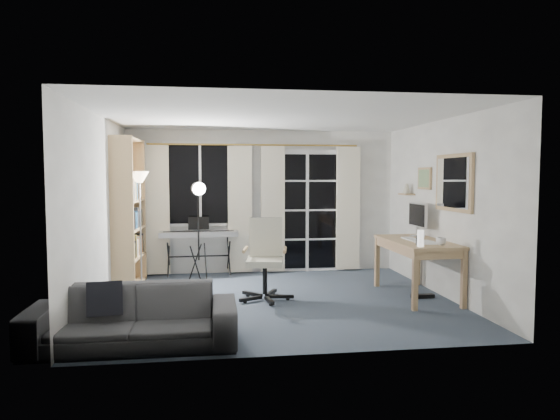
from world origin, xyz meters
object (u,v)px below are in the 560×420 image
object	(u,v)px
sofa	(133,307)
bookshelf	(125,217)
keyboard_piano	(199,235)
office_chair	(265,251)
studio_light	(199,200)
torchiere_lamp	(140,195)
mug	(441,240)
desk	(417,247)
monitor	(418,216)

from	to	relation	value
sofa	bookshelf	bearing A→B (deg)	100.94
bookshelf	keyboard_piano	distance (m)	1.25
keyboard_piano	office_chair	bearing A→B (deg)	-60.54
keyboard_piano	studio_light	world-z (taller)	studio_light
office_chair	torchiere_lamp	bearing A→B (deg)	166.96
studio_light	sofa	distance (m)	2.91
bookshelf	mug	xyz separation A→B (m)	(4.11, -1.65, -0.21)
torchiere_lamp	sofa	xyz separation A→B (m)	(0.26, -2.46, -0.98)
torchiere_lamp	bookshelf	bearing A→B (deg)	140.24
desk	bookshelf	bearing A→B (deg)	163.35
office_chair	mug	bearing A→B (deg)	-8.89
mug	studio_light	bearing A→B (deg)	150.75
keyboard_piano	monitor	size ratio (longest dim) A/B	2.28
keyboard_piano	bookshelf	bearing A→B (deg)	-152.99
torchiere_lamp	office_chair	size ratio (longest dim) A/B	1.59
keyboard_piano	studio_light	xyz separation A→B (m)	(0.02, -0.53, 0.58)
mug	office_chair	bearing A→B (deg)	161.37
torchiere_lamp	mug	world-z (taller)	torchiere_lamp
office_chair	desk	distance (m)	2.05
monitor	sofa	world-z (taller)	monitor
studio_light	mug	world-z (taller)	studio_light
office_chair	mug	size ratio (longest dim) A/B	8.51
bookshelf	keyboard_piano	bearing A→B (deg)	30.79
keyboard_piano	office_chair	distance (m)	1.77
desk	sofa	bearing A→B (deg)	-157.27
keyboard_piano	mug	bearing A→B (deg)	-37.99
bookshelf	desk	size ratio (longest dim) A/B	1.52
studio_light	mug	xyz separation A→B (m)	(3.04, -1.70, -0.44)
bookshelf	monitor	bearing A→B (deg)	-7.55
torchiere_lamp	sofa	bearing A→B (deg)	-84.04
office_chair	monitor	distance (m)	2.29
keyboard_piano	office_chair	world-z (taller)	office_chair
studio_light	keyboard_piano	bearing A→B (deg)	81.90
keyboard_piano	torchiere_lamp	bearing A→B (deg)	-137.60
keyboard_piano	office_chair	size ratio (longest dim) A/B	1.18
bookshelf	monitor	distance (m)	4.26
torchiere_lamp	desk	distance (m)	3.94
bookshelf	mug	world-z (taller)	bookshelf
desk	sofa	distance (m)	3.83
bookshelf	keyboard_piano	xyz separation A→B (m)	(1.05, 0.58, -0.35)
studio_light	sofa	bearing A→B (deg)	-111.68
torchiere_lamp	studio_light	distance (m)	0.87
torchiere_lamp	monitor	world-z (taller)	torchiere_lamp
office_chair	desk	size ratio (longest dim) A/B	0.74
bookshelf	keyboard_piano	world-z (taller)	bookshelf
studio_light	sofa	world-z (taller)	studio_light
bookshelf	desk	distance (m)	4.19
studio_light	office_chair	size ratio (longest dim) A/B	1.48
torchiere_lamp	monitor	xyz separation A→B (m)	(3.96, -0.50, -0.31)
mug	sofa	size ratio (longest dim) A/B	0.06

